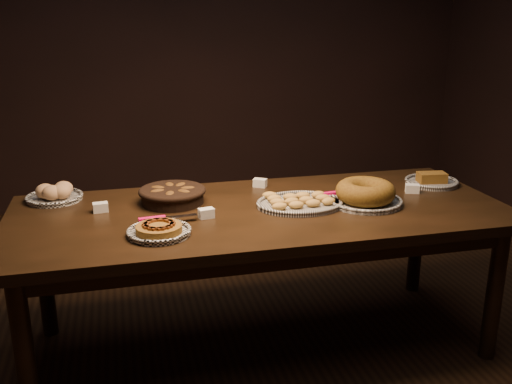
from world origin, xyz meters
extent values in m
plane|color=black|center=(0.00, 0.00, 0.00)|extent=(5.00, 5.00, 0.00)
cube|color=black|center=(0.00, 0.00, 0.72)|extent=(2.40, 1.00, 0.05)
cylinder|color=black|center=(-1.08, -0.38, 0.35)|extent=(0.08, 0.08, 0.70)
cylinder|color=black|center=(1.08, -0.38, 0.35)|extent=(0.08, 0.08, 0.70)
cylinder|color=black|center=(-1.08, 0.38, 0.35)|extent=(0.08, 0.08, 0.70)
cylinder|color=black|center=(1.08, 0.38, 0.35)|extent=(0.08, 0.08, 0.70)
torus|color=white|center=(-0.51, -0.23, 0.77)|extent=(0.28, 0.28, 0.02)
cylinder|color=#513110|center=(-0.51, -0.23, 0.78)|extent=(0.21, 0.21, 0.03)
cube|color=#50210D|center=(-0.46, -0.23, 0.80)|extent=(0.02, 0.07, 0.01)
cube|color=#50210D|center=(-0.47, -0.20, 0.80)|extent=(0.06, 0.06, 0.01)
cube|color=#50210D|center=(-0.50, -0.18, 0.80)|extent=(0.07, 0.03, 0.01)
cube|color=#50210D|center=(-0.53, -0.18, 0.80)|extent=(0.07, 0.04, 0.01)
cube|color=#50210D|center=(-0.56, -0.20, 0.80)|extent=(0.05, 0.07, 0.01)
cube|color=#50210D|center=(-0.56, -0.23, 0.80)|extent=(0.02, 0.07, 0.01)
cube|color=#50210D|center=(-0.55, -0.27, 0.80)|extent=(0.06, 0.06, 0.01)
cube|color=#50210D|center=(-0.52, -0.28, 0.80)|extent=(0.07, 0.03, 0.01)
cube|color=#50210D|center=(-0.49, -0.28, 0.80)|extent=(0.07, 0.04, 0.01)
cube|color=#50210D|center=(-0.46, -0.26, 0.80)|extent=(0.05, 0.07, 0.01)
cube|color=#FF0C63|center=(-0.53, -0.11, 0.78)|extent=(0.12, 0.04, 0.02)
cube|color=silver|center=(-0.40, -0.09, 0.78)|extent=(0.15, 0.05, 0.00)
torus|color=black|center=(0.19, -0.01, 0.77)|extent=(0.35, 0.35, 0.02)
ellipsoid|color=#A87230|center=(0.07, -0.08, 0.78)|extent=(0.08, 0.05, 0.04)
ellipsoid|color=#A87230|center=(0.15, -0.07, 0.78)|extent=(0.08, 0.06, 0.04)
ellipsoid|color=#A87230|center=(0.24, -0.07, 0.78)|extent=(0.08, 0.05, 0.04)
ellipsoid|color=#A87230|center=(0.32, -0.06, 0.78)|extent=(0.09, 0.07, 0.04)
ellipsoid|color=#A87230|center=(0.08, -0.01, 0.78)|extent=(0.08, 0.06, 0.04)
ellipsoid|color=#A87230|center=(0.15, -0.01, 0.78)|extent=(0.08, 0.06, 0.04)
ellipsoid|color=#A87230|center=(0.23, -0.01, 0.78)|extent=(0.08, 0.06, 0.04)
ellipsoid|color=#A87230|center=(0.32, 0.00, 0.78)|extent=(0.08, 0.06, 0.04)
ellipsoid|color=#A87230|center=(0.08, 0.05, 0.78)|extent=(0.08, 0.06, 0.04)
ellipsoid|color=#A87230|center=(0.16, 0.05, 0.78)|extent=(0.08, 0.06, 0.04)
ellipsoid|color=#A87230|center=(0.23, 0.06, 0.78)|extent=(0.08, 0.06, 0.04)
ellipsoid|color=#A87230|center=(0.31, 0.06, 0.78)|extent=(0.08, 0.06, 0.04)
ellipsoid|color=#A87230|center=(0.07, 0.11, 0.78)|extent=(0.08, 0.06, 0.04)
torus|color=black|center=(0.52, -0.05, 0.77)|extent=(0.37, 0.37, 0.02)
torus|color=brown|center=(0.52, -0.05, 0.81)|extent=(0.32, 0.32, 0.10)
cube|color=#FF0C63|center=(0.38, 0.06, 0.78)|extent=(0.12, 0.04, 0.02)
cube|color=silver|center=(0.51, 0.08, 0.78)|extent=(0.15, 0.05, 0.00)
cylinder|color=black|center=(-0.41, 0.19, 0.79)|extent=(0.40, 0.40, 0.08)
torus|color=black|center=(-0.41, 0.19, 0.81)|extent=(0.33, 0.33, 0.03)
ellipsoid|color=#321B0A|center=(-0.33, 0.18, 0.81)|extent=(0.10, 0.06, 0.05)
ellipsoid|color=#321B0A|center=(-0.36, 0.25, 0.81)|extent=(0.10, 0.11, 0.05)
ellipsoid|color=#321B0A|center=(-0.42, 0.27, 0.81)|extent=(0.06, 0.10, 0.05)
ellipsoid|color=#321B0A|center=(-0.48, 0.23, 0.81)|extent=(0.11, 0.10, 0.05)
ellipsoid|color=#321B0A|center=(-0.48, 0.17, 0.81)|extent=(0.11, 0.08, 0.05)
ellipsoid|color=#321B0A|center=(-0.43, 0.11, 0.81)|extent=(0.08, 0.11, 0.05)
ellipsoid|color=#321B0A|center=(-0.36, 0.13, 0.81)|extent=(0.11, 0.11, 0.05)
torus|color=white|center=(-0.99, 0.38, 0.77)|extent=(0.28, 0.28, 0.02)
ellipsoid|color=tan|center=(-1.03, 0.38, 0.80)|extent=(0.10, 0.10, 0.08)
ellipsoid|color=tan|center=(-0.94, 0.41, 0.80)|extent=(0.10, 0.10, 0.08)
ellipsoid|color=tan|center=(-0.99, 0.34, 0.80)|extent=(0.10, 0.10, 0.08)
ellipsoid|color=tan|center=(-0.95, 0.35, 0.80)|extent=(0.10, 0.10, 0.08)
torus|color=black|center=(1.02, 0.18, 0.77)|extent=(0.29, 0.29, 0.02)
cube|color=#513110|center=(1.02, 0.18, 0.79)|extent=(0.16, 0.11, 0.05)
cube|color=white|center=(-0.28, -0.07, 0.77)|extent=(0.08, 0.06, 0.04)
cube|color=white|center=(0.08, 0.36, 0.77)|extent=(0.08, 0.08, 0.04)
cube|color=white|center=(0.49, -0.07, 0.77)|extent=(0.08, 0.05, 0.04)
cube|color=white|center=(-0.76, 0.14, 0.77)|extent=(0.07, 0.05, 0.04)
cube|color=white|center=(0.84, 0.06, 0.77)|extent=(0.08, 0.07, 0.04)
camera|label=1|loc=(-0.65, -2.54, 1.65)|focal=40.00mm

